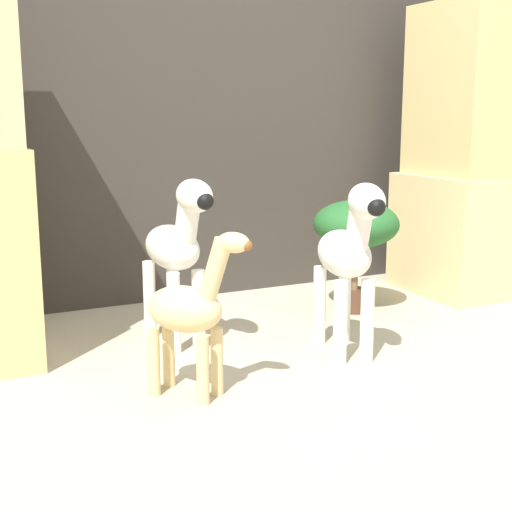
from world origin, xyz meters
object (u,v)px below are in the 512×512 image
(zebra_left, at_px, (177,247))
(potted_palm_front, at_px, (356,229))
(zebra_right, at_px, (348,254))
(giraffe_figurine, at_px, (189,312))

(zebra_left, distance_m, potted_palm_front, 0.87)
(zebra_right, bearing_deg, potted_palm_front, 53.47)
(zebra_left, bearing_deg, giraffe_figurine, -105.98)
(giraffe_figurine, height_order, potted_palm_front, giraffe_figurine)
(zebra_right, xyz_separation_m, potted_palm_front, (0.36, 0.49, -0.01))
(zebra_left, xyz_separation_m, giraffe_figurine, (-0.14, -0.48, -0.11))
(potted_palm_front, bearing_deg, zebra_left, -173.03)
(zebra_right, distance_m, giraffe_figurine, 0.66)
(zebra_right, height_order, giraffe_figurine, zebra_right)
(zebra_right, relative_size, zebra_left, 1.00)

